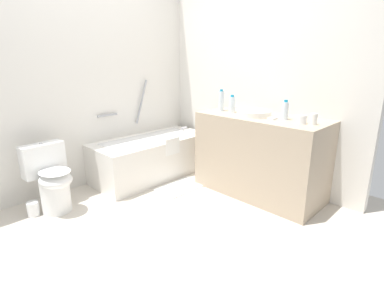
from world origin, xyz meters
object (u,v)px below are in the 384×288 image
Objects in this scene: water_bottle_0 at (285,110)px; toilet_paper_roll at (33,209)px; water_bottle_1 at (232,104)px; drinking_glass_1 at (314,119)px; sink_basin at (254,113)px; bathtub at (152,155)px; soap_dish at (273,118)px; bath_mat at (181,187)px; sink_faucet at (264,111)px; toilet at (52,179)px; water_bottle_2 at (221,101)px; drinking_glass_0 at (302,119)px.

water_bottle_0 is 2.62m from toilet_paper_roll.
water_bottle_1 is 1.90× the size of drinking_glass_1.
bathtub is at bearing 111.76° from sink_basin.
drinking_glass_1 is 0.40m from soap_dish.
sink_basin is 3.46× the size of drinking_glass_1.
drinking_glass_1 is 1.64m from bath_mat.
water_bottle_0 is 1.45m from bath_mat.
bathtub is 0.60m from bath_mat.
sink_basin is 0.64m from drinking_glass_1.
sink_basin reaches higher than soap_dish.
sink_faucet is 0.27× the size of bath_mat.
toilet is at bearing -10.45° from toilet_paper_roll.
toilet_paper_roll is at bearing 148.60° from sink_basin.
water_bottle_2 is 2.40× the size of drinking_glass_1.
water_bottle_2 is at bearing 115.70° from sink_faucet.
toilet_paper_roll is at bearing -179.69° from bathtub.
drinking_glass_0 is 0.30m from soap_dish.
water_bottle_2 reaches higher than drinking_glass_1.
water_bottle_0 is 0.78m from water_bottle_2.
toilet is at bearing 149.56° from sink_faucet.
sink_basin is at bearing 90.48° from drinking_glass_1.
sink_basin is at bearing -68.24° from bathtub.
water_bottle_1 is at bearing 93.18° from water_bottle_0.
toilet_paper_roll is (-1.92, 1.17, -0.83)m from sink_basin.
bath_mat is (-0.48, 1.27, -0.92)m from drinking_glass_1.
drinking_glass_1 is at bearing -90.01° from water_bottle_1.
sink_faucet is at bearing -64.30° from water_bottle_2.
soap_dish is at bearing 45.92° from toilet.
drinking_glass_1 reaches higher than sink_basin.
drinking_glass_0 is at bearing -42.32° from toilet_paper_roll.
drinking_glass_1 is 2.77m from toilet_paper_roll.
drinking_glass_0 is 0.79× the size of drinking_glass_1.
toilet is 2.46m from drinking_glass_0.
soap_dish is (-0.24, -0.24, -0.02)m from sink_faucet.
water_bottle_0 is at bearing 71.57° from drinking_glass_0.
soap_dish reaches higher than toilet_paper_roll.
drinking_glass_1 is at bearing -69.47° from bath_mat.
bathtub is 7.60× the size of water_bottle_0.
bathtub is 9.77× the size of sink_faucet.
sink_faucet is 0.78× the size of water_bottle_0.
water_bottle_2 is at bearing 90.54° from drinking_glass_1.
soap_dish is (-0.07, 0.09, -0.08)m from water_bottle_0.
drinking_glass_1 reaches higher than drinking_glass_0.
water_bottle_2 is 0.43× the size of bath_mat.
drinking_glass_1 is (0.48, -1.81, 0.66)m from bathtub.
water_bottle_1 is 0.93m from drinking_glass_1.
sink_faucet is (0.21, 0.00, -0.00)m from sink_basin.
bathtub is 1.74m from water_bottle_0.
sink_faucet is 0.67m from drinking_glass_1.
toilet is (-1.25, -0.04, 0.06)m from bathtub.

